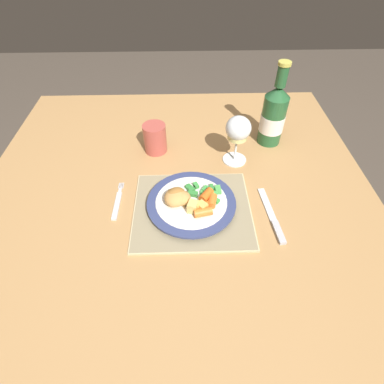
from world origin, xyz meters
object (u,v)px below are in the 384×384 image
Objects in this scene: dining_table at (178,201)px; wine_glass at (238,131)px; fork at (117,203)px; bottle at (273,115)px; table_knife at (273,219)px; drinking_cup at (155,138)px; dinner_plate at (191,203)px.

wine_glass reaches higher than dining_table.
bottle is at bearing 30.41° from fork.
table_knife reaches higher than fork.
wine_glass is 1.64× the size of drinking_cup.
dinner_plate is at bearing -5.67° from fork.
fork is 0.56m from bottle.
fork is at bearing -149.59° from bottle.
drinking_cup reaches higher than dining_table.
wine_glass is at bearing 26.47° from dining_table.
dining_table is at bearing 28.44° from fork.
table_knife is 0.36m from bottle.
bottle reaches higher than fork.
bottle reaches higher than wine_glass.
dinner_plate reaches higher than fork.
dining_table is at bearing 148.31° from table_knife.
fork is at bearing 170.53° from table_knife.
drinking_cup is (-0.25, 0.06, -0.06)m from wine_glass.
drinking_cup reaches higher than dinner_plate.
bottle is at bearing 31.39° from dining_table.
dinner_plate is 0.20m from fork.
wine_glass is 0.16m from bottle.
drinking_cup is (0.09, 0.24, 0.05)m from fork.
fork is 1.46× the size of drinking_cup.
dining_table is 4.22× the size of bottle.
wine_glass reaches higher than drinking_cup.
fork is 0.42m from table_knife.
drinking_cup is at bearing -173.94° from bottle.
bottle is (0.06, 0.35, 0.10)m from table_knife.
dining_table is 0.29m from wine_glass.
fork is at bearing -111.40° from drinking_cup.
fork reaches higher than dining_table.
table_knife is 0.72× the size of bottle.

